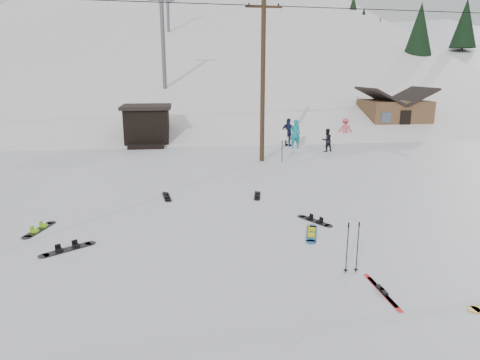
{
  "coord_description": "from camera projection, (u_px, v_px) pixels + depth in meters",
  "views": [
    {
      "loc": [
        -2.45,
        -9.99,
        5.11
      ],
      "look_at": [
        -0.56,
        4.31,
        1.4
      ],
      "focal_mm": 32.0,
      "sensor_mm": 36.0,
      "label": 1
    }
  ],
  "objects": [
    {
      "name": "utility_pole",
      "position": [
        263.0,
        78.0,
        23.7
      ],
      "size": [
        2.0,
        0.26,
        9.0
      ],
      "color": "#3A2819",
      "rests_on": "ground"
    },
    {
      "name": "lift_hut",
      "position": [
        147.0,
        125.0,
        30.3
      ],
      "size": [
        3.4,
        4.1,
        2.75
      ],
      "color": "black",
      "rests_on": "ground"
    },
    {
      "name": "board_scatter_f",
      "position": [
        257.0,
        196.0,
        17.88
      ],
      "size": [
        0.46,
        1.33,
        0.09
      ],
      "rotation": [
        0.0,
        0.0,
        1.37
      ],
      "color": "black",
      "rests_on": "ground"
    },
    {
      "name": "skier_teal",
      "position": [
        295.0,
        134.0,
        28.7
      ],
      "size": [
        0.72,
        0.48,
        1.94
      ],
      "primitive_type": "imported",
      "rotation": [
        0.0,
        0.0,
        3.16
      ],
      "color": "#0D8188",
      "rests_on": "ground"
    },
    {
      "name": "ski_slope",
      "position": [
        201.0,
        183.0,
        66.97
      ],
      "size": [
        60.0,
        85.24,
        65.97
      ],
      "primitive_type": "cube",
      "rotation": [
        0.31,
        0.0,
        0.0
      ],
      "color": "white",
      "rests_on": "ground"
    },
    {
      "name": "treeline_crest",
      "position": [
        194.0,
        94.0,
        93.74
      ],
      "size": [
        50.0,
        6.0,
        10.0
      ],
      "primitive_type": null,
      "color": "black",
      "rests_on": "ski_slope"
    },
    {
      "name": "skier_dark",
      "position": [
        327.0,
        140.0,
        27.56
      ],
      "size": [
        0.83,
        0.72,
        1.48
      ],
      "primitive_type": "imported",
      "rotation": [
        0.0,
        0.0,
        3.39
      ],
      "color": "black",
      "rests_on": "ground"
    },
    {
      "name": "board_scatter_d",
      "position": [
        315.0,
        221.0,
        14.9
      ],
      "size": [
        0.94,
        1.35,
        0.11
      ],
      "rotation": [
        0.0,
        0.0,
        -1.02
      ],
      "color": "black",
      "rests_on": "ground"
    },
    {
      "name": "treeline_right",
      "position": [
        478.0,
        110.0,
        56.06
      ],
      "size": [
        20.0,
        60.0,
        10.0
      ],
      "primitive_type": null,
      "color": "black",
      "rests_on": "ground"
    },
    {
      "name": "skier_pink",
      "position": [
        345.0,
        129.0,
        32.27
      ],
      "size": [
        1.17,
        0.84,
        1.63
      ],
      "primitive_type": "imported",
      "rotation": [
        0.0,
        0.0,
        2.9
      ],
      "color": "#D54B52",
      "rests_on": "ground"
    },
    {
      "name": "cabin",
      "position": [
        393.0,
        115.0,
        35.74
      ],
      "size": [
        5.39,
        4.4,
        3.77
      ],
      "color": "brown",
      "rests_on": "ground"
    },
    {
      "name": "board_scatter_a",
      "position": [
        68.0,
        249.0,
        12.53
      ],
      "size": [
        1.44,
        1.09,
        0.12
      ],
      "rotation": [
        0.0,
        0.0,
        0.6
      ],
      "color": "black",
      "rests_on": "ground"
    },
    {
      "name": "lift_tower_near",
      "position": [
        163.0,
        38.0,
        37.51
      ],
      "size": [
        2.2,
        0.36,
        8.0
      ],
      "color": "#595B60",
      "rests_on": "ski_slope"
    },
    {
      "name": "board_scatter_b",
      "position": [
        167.0,
        197.0,
        17.73
      ],
      "size": [
        0.45,
        1.45,
        0.1
      ],
      "rotation": [
        0.0,
        0.0,
        1.72
      ],
      "color": "black",
      "rests_on": "ground"
    },
    {
      "name": "ski_poles",
      "position": [
        352.0,
        247.0,
        10.98
      ],
      "size": [
        0.38,
        0.1,
        1.38
      ],
      "color": "black",
      "rests_on": "ground"
    },
    {
      "name": "ridge_right",
      "position": [
        446.0,
        177.0,
        66.74
      ],
      "size": [
        45.66,
        93.98,
        54.59
      ],
      "primitive_type": "cube",
      "rotation": [
        0.21,
        -0.05,
        -0.12
      ],
      "color": "white",
      "rests_on": "ground"
    },
    {
      "name": "board_scatter_c",
      "position": [
        39.0,
        229.0,
        14.07
      ],
      "size": [
        0.69,
        1.6,
        0.12
      ],
      "rotation": [
        0.0,
        0.0,
        1.28
      ],
      "color": "black",
      "rests_on": "ground"
    },
    {
      "name": "ground",
      "position": [
        283.0,
        272.0,
        11.17
      ],
      "size": [
        200.0,
        200.0,
        0.0
      ],
      "primitive_type": "plane",
      "color": "white",
      "rests_on": "ground"
    },
    {
      "name": "hero_skis",
      "position": [
        382.0,
        291.0,
        10.13
      ],
      "size": [
        0.14,
        1.8,
        0.09
      ],
      "rotation": [
        0.0,
        0.0,
        0.02
      ],
      "color": "red",
      "rests_on": "ground"
    },
    {
      "name": "hero_snowboard",
      "position": [
        311.0,
        233.0,
        13.73
      ],
      "size": [
        0.74,
        1.62,
        0.12
      ],
      "rotation": [
        0.0,
        0.0,
        1.26
      ],
      "color": "#18559D",
      "rests_on": "ground"
    },
    {
      "name": "trail_sign",
      "position": [
        282.0,
        140.0,
        24.28
      ],
      "size": [
        0.5,
        0.09,
        1.85
      ],
      "color": "#595B60",
      "rests_on": "ground"
    },
    {
      "name": "skier_navy",
      "position": [
        288.0,
        132.0,
        29.45
      ],
      "size": [
        1.14,
        1.12,
        1.93
      ],
      "primitive_type": "imported",
      "rotation": [
        0.0,
        0.0,
        2.38
      ],
      "color": "#1C2247",
      "rests_on": "ground"
    }
  ]
}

